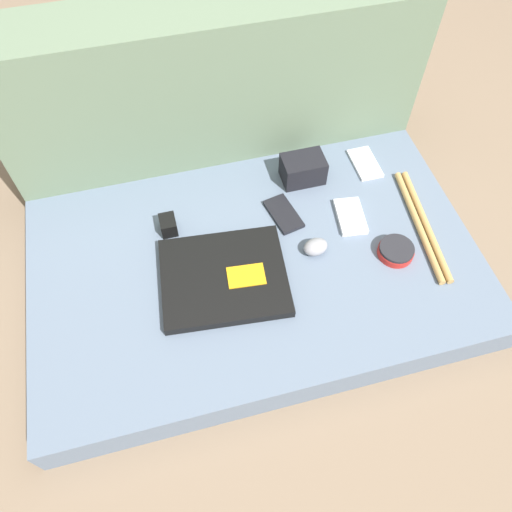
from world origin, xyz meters
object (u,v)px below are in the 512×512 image
object	(u,v)px
laptop	(224,277)
phone_silver	(365,163)
computer_mouse	(316,247)
speaker_puck	(396,251)
charger_brick	(168,225)
phone_small	(350,216)
phone_black	(284,214)
camera_pouch	(303,169)

from	to	relation	value
laptop	phone_silver	bearing A→B (deg)	35.65
computer_mouse	speaker_puck	world-z (taller)	computer_mouse
laptop	charger_brick	distance (m)	0.21
computer_mouse	phone_small	xyz separation A→B (m)	(0.12, 0.08, -0.01)
phone_silver	laptop	bearing A→B (deg)	-150.36
phone_black	charger_brick	world-z (taller)	charger_brick
phone_silver	phone_black	distance (m)	0.30
computer_mouse	charger_brick	xyz separation A→B (m)	(-0.35, 0.16, 0.00)
camera_pouch	charger_brick	size ratio (longest dim) A/B	2.19
phone_black	phone_small	size ratio (longest dim) A/B	1.05
laptop	charger_brick	size ratio (longest dim) A/B	6.15
camera_pouch	charger_brick	world-z (taller)	camera_pouch
computer_mouse	phone_small	size ratio (longest dim) A/B	0.55
phone_small	phone_silver	bearing A→B (deg)	65.12
phone_small	charger_brick	xyz separation A→B (m)	(-0.47, 0.08, 0.01)
phone_silver	camera_pouch	xyz separation A→B (m)	(-0.19, -0.01, 0.03)
laptop	speaker_puck	bearing A→B (deg)	1.08
charger_brick	phone_silver	bearing A→B (deg)	8.94
camera_pouch	phone_silver	bearing A→B (deg)	1.58
charger_brick	phone_small	bearing A→B (deg)	-9.83
phone_small	camera_pouch	size ratio (longest dim) A/B	1.08
speaker_puck	camera_pouch	size ratio (longest dim) A/B	0.78
laptop	speaker_puck	size ratio (longest dim) A/B	3.59
computer_mouse	phone_silver	world-z (taller)	computer_mouse
computer_mouse	speaker_puck	size ratio (longest dim) A/B	0.77
laptop	phone_small	size ratio (longest dim) A/B	2.60
computer_mouse	charger_brick	world-z (taller)	charger_brick
phone_silver	charger_brick	xyz separation A→B (m)	(-0.58, -0.09, 0.02)
phone_black	charger_brick	size ratio (longest dim) A/B	2.49
phone_small	speaker_puck	bearing A→B (deg)	-55.70
speaker_puck	phone_small	xyz separation A→B (m)	(-0.07, 0.14, -0.01)
laptop	phone_silver	xyz separation A→B (m)	(0.48, 0.28, -0.01)
laptop	phone_black	xyz separation A→B (m)	(0.20, 0.16, -0.01)
computer_mouse	speaker_puck	distance (m)	0.20
phone_black	camera_pouch	xyz separation A→B (m)	(0.09, 0.11, 0.03)
phone_silver	camera_pouch	distance (m)	0.19
computer_mouse	phone_black	bearing A→B (deg)	100.16
laptop	phone_small	bearing A→B (deg)	21.23
phone_silver	charger_brick	size ratio (longest dim) A/B	2.29
speaker_puck	computer_mouse	bearing A→B (deg)	163.13
charger_brick	computer_mouse	bearing A→B (deg)	-24.72
laptop	computer_mouse	world-z (taller)	computer_mouse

